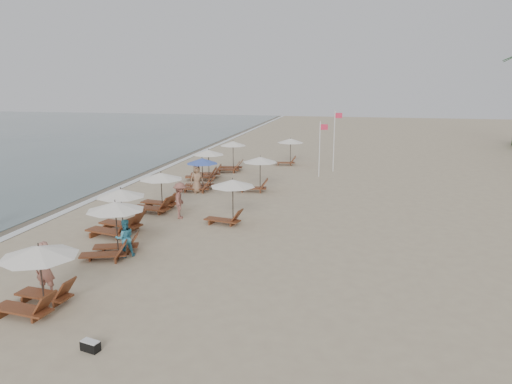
% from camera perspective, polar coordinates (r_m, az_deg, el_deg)
% --- Properties ---
extents(ground, '(160.00, 160.00, 0.00)m').
position_cam_1_polar(ground, '(18.71, -2.26, -8.96)').
color(ground, tan).
rests_on(ground, ground).
extents(wet_sand_band, '(3.20, 140.00, 0.01)m').
position_cam_1_polar(wet_sand_band, '(32.44, -19.43, -0.19)').
color(wet_sand_band, '#6B5E4C').
rests_on(wet_sand_band, ground).
extents(foam_line, '(0.50, 140.00, 0.02)m').
position_cam_1_polar(foam_line, '(31.78, -17.44, -0.29)').
color(foam_line, white).
rests_on(foam_line, ground).
extents(lounger_station_0, '(2.59, 2.36, 2.11)m').
position_cam_1_polar(lounger_station_0, '(16.58, -24.43, -8.92)').
color(lounger_station_0, brown).
rests_on(lounger_station_0, ground).
extents(lounger_station_1, '(2.55, 2.32, 2.29)m').
position_cam_1_polar(lounger_station_1, '(20.37, -16.50, -3.98)').
color(lounger_station_1, brown).
rests_on(lounger_station_1, ground).
extents(lounger_station_2, '(2.75, 2.43, 2.14)m').
position_cam_1_polar(lounger_station_2, '(23.39, -16.05, -2.37)').
color(lounger_station_2, brown).
rests_on(lounger_station_2, ground).
extents(lounger_station_3, '(2.79, 2.38, 2.11)m').
position_cam_1_polar(lounger_station_3, '(27.00, -11.51, 0.01)').
color(lounger_station_3, brown).
rests_on(lounger_station_3, ground).
extents(lounger_station_4, '(2.50, 2.17, 2.12)m').
position_cam_1_polar(lounger_station_4, '(31.52, -6.72, 1.97)').
color(lounger_station_4, brown).
rests_on(lounger_station_4, ground).
extents(lounger_station_5, '(2.78, 2.55, 2.13)m').
position_cam_1_polar(lounger_station_5, '(35.15, -6.01, 3.11)').
color(lounger_station_5, brown).
rests_on(lounger_station_5, ground).
extents(lounger_station_6, '(2.45, 2.05, 2.38)m').
position_cam_1_polar(lounger_station_6, '(37.99, -3.03, 4.11)').
color(lounger_station_6, brown).
rests_on(lounger_station_6, ground).
extents(inland_station_0, '(2.58, 2.24, 2.22)m').
position_cam_1_polar(inland_station_0, '(23.96, -3.20, -0.38)').
color(inland_station_0, brown).
rests_on(inland_station_0, ground).
extents(inland_station_1, '(2.70, 2.24, 2.22)m').
position_cam_1_polar(inland_station_1, '(31.00, 0.05, 2.57)').
color(inland_station_1, brown).
rests_on(inland_station_1, ground).
extents(inland_station_2, '(2.54, 2.24, 2.22)m').
position_cam_1_polar(inland_station_2, '(40.89, 3.84, 5.23)').
color(inland_station_2, brown).
rests_on(inland_station_2, ground).
extents(beachgoer_near, '(0.71, 0.51, 1.84)m').
position_cam_1_polar(beachgoer_near, '(17.64, -23.49, -8.26)').
color(beachgoer_near, '#A56A59').
rests_on(beachgoer_near, ground).
extents(beachgoer_mid_a, '(0.96, 0.93, 1.56)m').
position_cam_1_polar(beachgoer_mid_a, '(20.37, -15.13, -5.23)').
color(beachgoer_mid_a, teal).
rests_on(beachgoer_mid_a, ground).
extents(beachgoer_mid_b, '(1.01, 1.37, 1.90)m').
position_cam_1_polar(beachgoer_mid_b, '(25.29, -8.87, -0.98)').
color(beachgoer_mid_b, brown).
rests_on(beachgoer_mid_b, ground).
extents(beachgoer_far_b, '(1.03, 0.98, 1.77)m').
position_cam_1_polar(beachgoer_far_b, '(30.98, -6.95, 1.53)').
color(beachgoer_far_b, '#9E7555').
rests_on(beachgoer_far_b, ground).
extents(duffel_bag, '(0.55, 0.37, 0.28)m').
position_cam_1_polar(duffel_bag, '(14.16, -18.85, -16.69)').
color(duffel_bag, black).
rests_on(duffel_bag, ground).
extents(flag_pole_near, '(0.60, 0.08, 4.07)m').
position_cam_1_polar(flag_pole_near, '(36.00, 7.53, 5.35)').
color(flag_pole_near, silver).
rests_on(flag_pole_near, ground).
extents(flag_pole_far, '(0.59, 0.08, 4.75)m').
position_cam_1_polar(flag_pole_far, '(38.22, 9.20, 6.28)').
color(flag_pole_far, silver).
rests_on(flag_pole_far, ground).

